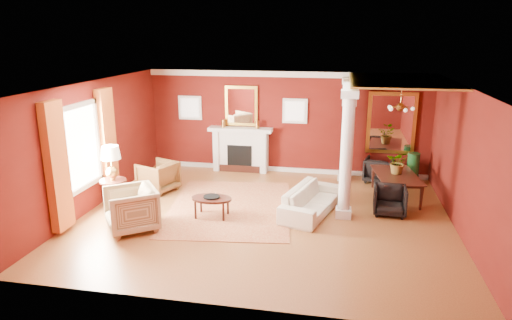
% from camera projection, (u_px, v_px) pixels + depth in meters
% --- Properties ---
extents(ground, '(8.00, 8.00, 0.00)m').
position_uv_depth(ground, '(265.00, 216.00, 10.12)').
color(ground, brown).
rests_on(ground, ground).
extents(room_shell, '(8.04, 7.04, 2.92)m').
position_uv_depth(room_shell, '(266.00, 127.00, 9.58)').
color(room_shell, '#51110B').
rests_on(room_shell, ground).
extents(fireplace, '(1.85, 0.42, 1.29)m').
position_uv_depth(fireplace, '(241.00, 149.00, 13.32)').
color(fireplace, silver).
rests_on(fireplace, ground).
extents(overmantel_mirror, '(0.95, 0.07, 1.15)m').
position_uv_depth(overmantel_mirror, '(241.00, 106.00, 13.11)').
color(overmantel_mirror, gold).
rests_on(overmantel_mirror, fireplace).
extents(flank_window_left, '(0.70, 0.07, 0.70)m').
position_uv_depth(flank_window_left, '(190.00, 108.00, 13.43)').
color(flank_window_left, silver).
rests_on(flank_window_left, room_shell).
extents(flank_window_right, '(0.70, 0.07, 0.70)m').
position_uv_depth(flank_window_right, '(295.00, 111.00, 12.87)').
color(flank_window_right, silver).
rests_on(flank_window_right, room_shell).
extents(left_window, '(0.21, 2.55, 2.60)m').
position_uv_depth(left_window, '(84.00, 153.00, 9.87)').
color(left_window, white).
rests_on(left_window, room_shell).
extents(column_front, '(0.36, 0.36, 2.80)m').
position_uv_depth(column_front, '(347.00, 155.00, 9.71)').
color(column_front, silver).
rests_on(column_front, ground).
extents(column_back, '(0.36, 0.36, 2.80)m').
position_uv_depth(column_back, '(346.00, 129.00, 12.27)').
color(column_back, silver).
rests_on(column_back, ground).
extents(header_beam, '(0.30, 3.20, 0.32)m').
position_uv_depth(header_beam, '(349.00, 90.00, 10.90)').
color(header_beam, silver).
rests_on(header_beam, column_front).
extents(amber_ceiling, '(2.30, 3.40, 0.04)m').
position_uv_depth(amber_ceiling, '(401.00, 81.00, 10.49)').
color(amber_ceiling, gold).
rests_on(amber_ceiling, room_shell).
extents(dining_mirror, '(1.30, 0.07, 1.70)m').
position_uv_depth(dining_mirror, '(391.00, 123.00, 12.44)').
color(dining_mirror, gold).
rests_on(dining_mirror, room_shell).
extents(chandelier, '(0.60, 0.62, 0.75)m').
position_uv_depth(chandelier, '(400.00, 107.00, 10.69)').
color(chandelier, '#A17332').
rests_on(chandelier, room_shell).
extents(crown_trim, '(8.00, 0.08, 0.16)m').
position_uv_depth(crown_trim, '(287.00, 74.00, 12.63)').
color(crown_trim, silver).
rests_on(crown_trim, room_shell).
extents(base_trim, '(8.00, 0.08, 0.12)m').
position_uv_depth(base_trim, '(285.00, 169.00, 13.38)').
color(base_trim, silver).
rests_on(base_trim, ground).
extents(rug, '(3.19, 3.99, 0.01)m').
position_uv_depth(rug, '(230.00, 207.00, 10.64)').
color(rug, maroon).
rests_on(rug, ground).
extents(sofa, '(1.14, 2.15, 0.81)m').
position_uv_depth(sofa, '(312.00, 196.00, 10.22)').
color(sofa, white).
rests_on(sofa, ground).
extents(armchair_leopard, '(1.03, 1.06, 0.85)m').
position_uv_depth(armchair_leopard, '(158.00, 175.00, 11.65)').
color(armchair_leopard, black).
rests_on(armchair_leopard, ground).
extents(armchair_stripe, '(1.30, 1.32, 1.00)m').
position_uv_depth(armchair_stripe, '(131.00, 207.00, 9.32)').
color(armchair_stripe, tan).
rests_on(armchair_stripe, ground).
extents(coffee_table, '(0.90, 0.90, 0.45)m').
position_uv_depth(coffee_table, '(212.00, 199.00, 9.99)').
color(coffee_table, black).
rests_on(coffee_table, ground).
extents(coffee_book, '(0.16, 0.10, 0.24)m').
position_uv_depth(coffee_book, '(209.00, 191.00, 10.00)').
color(coffee_book, black).
rests_on(coffee_book, coffee_table).
extents(side_table, '(0.60, 0.60, 1.49)m').
position_uv_depth(side_table, '(112.00, 167.00, 10.31)').
color(side_table, black).
rests_on(side_table, ground).
extents(dining_table, '(0.84, 1.79, 0.96)m').
position_uv_depth(dining_table, '(397.00, 179.00, 11.12)').
color(dining_table, black).
rests_on(dining_table, ground).
extents(dining_chair_near, '(0.72, 0.68, 0.72)m').
position_uv_depth(dining_chair_near, '(390.00, 199.00, 10.16)').
color(dining_chair_near, black).
rests_on(dining_chair_near, ground).
extents(dining_chair_far, '(0.85, 0.82, 0.74)m').
position_uv_depth(dining_chair_far, '(379.00, 169.00, 12.39)').
color(dining_chair_far, black).
rests_on(dining_chair_far, ground).
extents(green_urn, '(0.36, 0.36, 0.86)m').
position_uv_depth(green_urn, '(412.00, 172.00, 12.24)').
color(green_urn, '#15421B').
rests_on(green_urn, ground).
extents(potted_plant, '(0.71, 0.74, 0.45)m').
position_uv_depth(potted_plant, '(399.00, 151.00, 10.99)').
color(potted_plant, '#26591E').
rests_on(potted_plant, dining_table).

